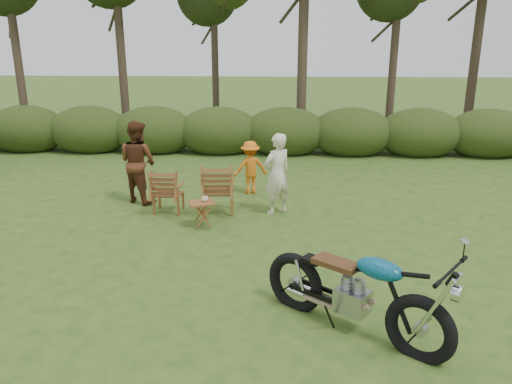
{
  "coord_description": "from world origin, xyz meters",
  "views": [
    {
      "loc": [
        -0.09,
        -5.9,
        3.37
      ],
      "look_at": [
        -0.51,
        2.02,
        0.9
      ],
      "focal_mm": 35.0,
      "sensor_mm": 36.0,
      "label": 1
    }
  ],
  "objects_px": {
    "lawn_chair_left": "(169,212)",
    "motorcycle": "(350,329)",
    "adult_a": "(277,213)",
    "adult_b": "(141,201)",
    "child": "(250,193)",
    "cup": "(205,199)",
    "lawn_chair_right": "(219,212)",
    "side_table": "(202,215)"
  },
  "relations": [
    {
      "from": "lawn_chair_left",
      "to": "motorcycle",
      "type": "bearing_deg",
      "value": 129.69
    },
    {
      "from": "adult_a",
      "to": "adult_b",
      "type": "height_order",
      "value": "adult_b"
    },
    {
      "from": "adult_b",
      "to": "child",
      "type": "xyz_separation_m",
      "value": [
        2.32,
        0.71,
        0.0
      ]
    },
    {
      "from": "cup",
      "to": "child",
      "type": "relative_size",
      "value": 0.1
    },
    {
      "from": "motorcycle",
      "to": "cup",
      "type": "bearing_deg",
      "value": 161.61
    },
    {
      "from": "cup",
      "to": "lawn_chair_right",
      "type": "bearing_deg",
      "value": 79.7
    },
    {
      "from": "lawn_chair_right",
      "to": "lawn_chair_left",
      "type": "height_order",
      "value": "lawn_chair_right"
    },
    {
      "from": "lawn_chair_right",
      "to": "adult_b",
      "type": "bearing_deg",
      "value": -24.19
    },
    {
      "from": "side_table",
      "to": "adult_a",
      "type": "xyz_separation_m",
      "value": [
        1.36,
        0.83,
        -0.24
      ]
    },
    {
      "from": "cup",
      "to": "adult_a",
      "type": "distance_m",
      "value": 1.63
    },
    {
      "from": "lawn_chair_left",
      "to": "child",
      "type": "distance_m",
      "value": 2.07
    },
    {
      "from": "lawn_chair_left",
      "to": "side_table",
      "type": "xyz_separation_m",
      "value": [
        0.81,
        -0.79,
        0.24
      ]
    },
    {
      "from": "side_table",
      "to": "child",
      "type": "height_order",
      "value": "child"
    },
    {
      "from": "child",
      "to": "lawn_chair_left",
      "type": "bearing_deg",
      "value": 20.29
    },
    {
      "from": "adult_b",
      "to": "adult_a",
      "type": "bearing_deg",
      "value": -161.47
    },
    {
      "from": "motorcycle",
      "to": "child",
      "type": "distance_m",
      "value": 5.65
    },
    {
      "from": "lawn_chair_left",
      "to": "adult_b",
      "type": "height_order",
      "value": "adult_b"
    },
    {
      "from": "motorcycle",
      "to": "side_table",
      "type": "height_order",
      "value": "motorcycle"
    },
    {
      "from": "lawn_chair_right",
      "to": "child",
      "type": "xyz_separation_m",
      "value": [
        0.56,
        1.33,
        0.0
      ]
    },
    {
      "from": "adult_a",
      "to": "lawn_chair_left",
      "type": "bearing_deg",
      "value": -35.72
    },
    {
      "from": "motorcycle",
      "to": "adult_a",
      "type": "height_order",
      "value": "adult_a"
    },
    {
      "from": "motorcycle",
      "to": "lawn_chair_right",
      "type": "bearing_deg",
      "value": 154.61
    },
    {
      "from": "motorcycle",
      "to": "lawn_chair_left",
      "type": "bearing_deg",
      "value": 164.74
    },
    {
      "from": "adult_b",
      "to": "child",
      "type": "bearing_deg",
      "value": -132.64
    },
    {
      "from": "cup",
      "to": "child",
      "type": "distance_m",
      "value": 2.29
    },
    {
      "from": "cup",
      "to": "child",
      "type": "height_order",
      "value": "child"
    },
    {
      "from": "cup",
      "to": "adult_b",
      "type": "xyz_separation_m",
      "value": [
        -1.62,
        1.4,
        -0.53
      ]
    },
    {
      "from": "lawn_chair_right",
      "to": "side_table",
      "type": "xyz_separation_m",
      "value": [
        -0.19,
        -0.83,
        0.24
      ]
    },
    {
      "from": "lawn_chair_left",
      "to": "adult_a",
      "type": "xyz_separation_m",
      "value": [
        2.17,
        0.04,
        0.0
      ]
    },
    {
      "from": "child",
      "to": "adult_b",
      "type": "bearing_deg",
      "value": -3.85
    },
    {
      "from": "adult_b",
      "to": "side_table",
      "type": "bearing_deg",
      "value": 167.73
    },
    {
      "from": "lawn_chair_left",
      "to": "cup",
      "type": "distance_m",
      "value": 1.26
    },
    {
      "from": "lawn_chair_left",
      "to": "adult_b",
      "type": "xyz_separation_m",
      "value": [
        -0.76,
        0.65,
        0.0
      ]
    },
    {
      "from": "lawn_chair_right",
      "to": "child",
      "type": "distance_m",
      "value": 1.44
    },
    {
      "from": "motorcycle",
      "to": "adult_b",
      "type": "xyz_separation_m",
      "value": [
        -3.88,
        4.72,
        0.0
      ]
    },
    {
      "from": "side_table",
      "to": "cup",
      "type": "xyz_separation_m",
      "value": [
        0.05,
        0.04,
        0.29
      ]
    },
    {
      "from": "motorcycle",
      "to": "side_table",
      "type": "bearing_deg",
      "value": 162.49
    },
    {
      "from": "motorcycle",
      "to": "lawn_chair_left",
      "type": "relative_size",
      "value": 2.59
    },
    {
      "from": "motorcycle",
      "to": "child",
      "type": "relative_size",
      "value": 1.97
    },
    {
      "from": "adult_b",
      "to": "child",
      "type": "distance_m",
      "value": 2.43
    },
    {
      "from": "lawn_chair_left",
      "to": "child",
      "type": "height_order",
      "value": "child"
    },
    {
      "from": "cup",
      "to": "adult_b",
      "type": "bearing_deg",
      "value": 139.04
    }
  ]
}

